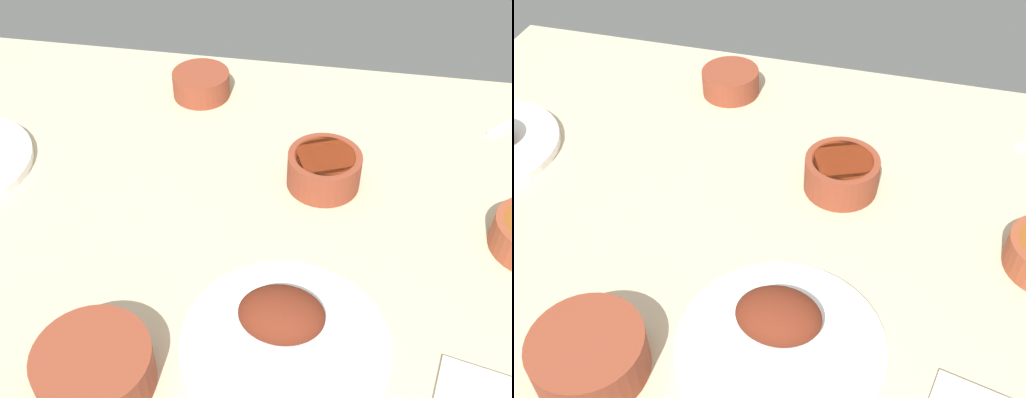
{
  "view_description": "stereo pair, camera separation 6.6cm",
  "coord_description": "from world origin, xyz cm",
  "views": [
    {
      "loc": [
        -12.18,
        71.51,
        74.52
      ],
      "look_at": [
        0.0,
        0.0,
        6.0
      ],
      "focal_mm": 43.8,
      "sensor_mm": 36.0,
      "label": 1
    },
    {
      "loc": [
        -18.63,
        70.1,
        74.52
      ],
      "look_at": [
        0.0,
        0.0,
        6.0
      ],
      "focal_mm": 43.8,
      "sensor_mm": 36.0,
      "label": 2
    }
  ],
  "objects": [
    {
      "name": "bowl_potatoes",
      "position": [
        14.19,
        34.22,
        7.38
      ],
      "size": [
        14.61,
        14.61,
        6.25
      ],
      "color": "brown",
      "rests_on": "dining_table"
    },
    {
      "name": "dining_table",
      "position": [
        0.0,
        0.0,
        2.0
      ],
      "size": [
        140.0,
        90.0,
        4.0
      ],
      "primitive_type": "cube",
      "color": "#C6B28E",
      "rests_on": "ground"
    },
    {
      "name": "bowl_sauce",
      "position": [
        -10.11,
        -7.8,
        7.29
      ],
      "size": [
        12.27,
        12.27,
        6.06
      ],
      "color": "brown",
      "rests_on": "dining_table"
    },
    {
      "name": "plate_far_side",
      "position": [
        -7.92,
        24.81,
        5.89
      ],
      "size": [
        27.6,
        27.6,
        7.05
      ],
      "color": "white",
      "rests_on": "dining_table"
    },
    {
      "name": "bowl_onions",
      "position": [
        16.14,
        -30.34,
        6.72
      ],
      "size": [
        11.25,
        11.25,
        4.97
      ],
      "color": "brown",
      "rests_on": "dining_table"
    }
  ]
}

